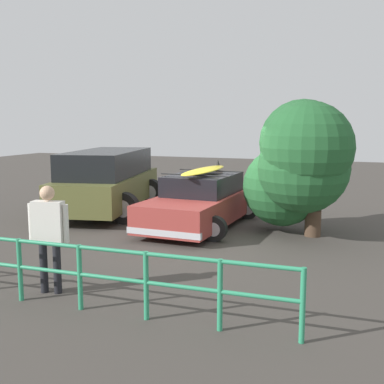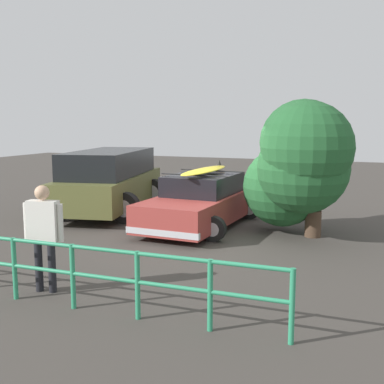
{
  "view_description": "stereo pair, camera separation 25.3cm",
  "coord_description": "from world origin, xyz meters",
  "px_view_note": "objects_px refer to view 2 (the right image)",
  "views": [
    {
      "loc": [
        -3.51,
        10.61,
        2.64
      ],
      "look_at": [
        0.44,
        -0.01,
        0.95
      ],
      "focal_mm": 45.0,
      "sensor_mm": 36.0,
      "label": 1
    },
    {
      "loc": [
        -3.75,
        10.52,
        2.64
      ],
      "look_at": [
        0.44,
        -0.01,
        0.95
      ],
      "focal_mm": 45.0,
      "sensor_mm": 36.0,
      "label": 2
    }
  ],
  "objects_px": {
    "sedan_car": "(202,202)",
    "suv_car": "(110,180)",
    "bush_near_left": "(300,158)",
    "person_bystander": "(44,229)"
  },
  "relations": [
    {
      "from": "sedan_car",
      "to": "suv_car",
      "type": "height_order",
      "value": "suv_car"
    },
    {
      "from": "sedan_car",
      "to": "suv_car",
      "type": "bearing_deg",
      "value": -13.4
    },
    {
      "from": "suv_car",
      "to": "person_bystander",
      "type": "relative_size",
      "value": 3.03
    },
    {
      "from": "sedan_car",
      "to": "bush_near_left",
      "type": "height_order",
      "value": "bush_near_left"
    },
    {
      "from": "sedan_car",
      "to": "suv_car",
      "type": "distance_m",
      "value": 3.21
    },
    {
      "from": "suv_car",
      "to": "bush_near_left",
      "type": "distance_m",
      "value": 5.7
    },
    {
      "from": "sedan_car",
      "to": "bush_near_left",
      "type": "distance_m",
      "value": 2.72
    },
    {
      "from": "sedan_car",
      "to": "bush_near_left",
      "type": "xyz_separation_m",
      "value": [
        -2.45,
        0.2,
        1.18
      ]
    },
    {
      "from": "person_bystander",
      "to": "bush_near_left",
      "type": "xyz_separation_m",
      "value": [
        -3.03,
        -5.13,
        0.79
      ]
    },
    {
      "from": "person_bystander",
      "to": "sedan_car",
      "type": "bearing_deg",
      "value": -96.21
    }
  ]
}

